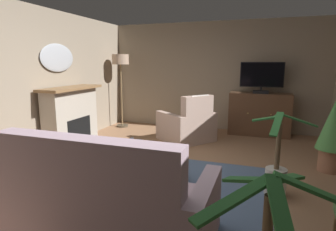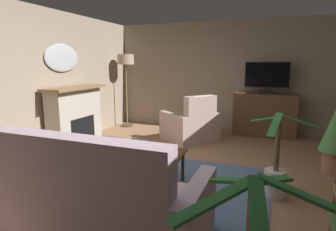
{
  "view_description": "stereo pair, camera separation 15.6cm",
  "coord_description": "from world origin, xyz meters",
  "px_view_note": "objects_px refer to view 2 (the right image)",
  "views": [
    {
      "loc": [
        1.16,
        -3.38,
        1.63
      ],
      "look_at": [
        -0.13,
        0.36,
        0.87
      ],
      "focal_mm": 29.73,
      "sensor_mm": 36.0,
      "label": 1
    },
    {
      "loc": [
        1.3,
        -3.32,
        1.63
      ],
      "look_at": [
        -0.13,
        0.36,
        0.87
      ],
      "focal_mm": 29.73,
      "sensor_mm": 36.0,
      "label": 2
    }
  ],
  "objects_px": {
    "tv_remote": "(154,152)",
    "wall_mirror_oval": "(62,58)",
    "fireplace": "(77,118)",
    "floor_lamp": "(126,66)",
    "armchair_near_window": "(191,126)",
    "cat": "(141,143)",
    "coffee_table": "(142,155)",
    "sofa_floral": "(100,203)",
    "television": "(267,77)",
    "potted_plant_tall_palm_by_window": "(275,175)",
    "tv_cabinet": "(264,116)"
  },
  "relations": [
    {
      "from": "television",
      "to": "tv_remote",
      "type": "xyz_separation_m",
      "value": [
        -1.25,
        -3.18,
        -0.85
      ]
    },
    {
      "from": "floor_lamp",
      "to": "tv_cabinet",
      "type": "bearing_deg",
      "value": 4.33
    },
    {
      "from": "tv_cabinet",
      "to": "sofa_floral",
      "type": "distance_m",
      "value": 4.62
    },
    {
      "from": "coffee_table",
      "to": "sofa_floral",
      "type": "height_order",
      "value": "sofa_floral"
    },
    {
      "from": "fireplace",
      "to": "television",
      "type": "bearing_deg",
      "value": 31.16
    },
    {
      "from": "armchair_near_window",
      "to": "tv_remote",
      "type": "bearing_deg",
      "value": -86.0
    },
    {
      "from": "tv_cabinet",
      "to": "television",
      "type": "distance_m",
      "value": 0.87
    },
    {
      "from": "television",
      "to": "cat",
      "type": "relative_size",
      "value": 1.47
    },
    {
      "from": "wall_mirror_oval",
      "to": "armchair_near_window",
      "type": "relative_size",
      "value": 0.68
    },
    {
      "from": "coffee_table",
      "to": "armchair_near_window",
      "type": "distance_m",
      "value": 2.28
    },
    {
      "from": "potted_plant_tall_palm_by_window",
      "to": "cat",
      "type": "xyz_separation_m",
      "value": [
        -2.44,
        1.24,
        -0.19
      ]
    },
    {
      "from": "armchair_near_window",
      "to": "cat",
      "type": "relative_size",
      "value": 2.11
    },
    {
      "from": "television",
      "to": "coffee_table",
      "type": "relative_size",
      "value": 0.79
    },
    {
      "from": "tv_cabinet",
      "to": "television",
      "type": "height_order",
      "value": "television"
    },
    {
      "from": "sofa_floral",
      "to": "floor_lamp",
      "type": "height_order",
      "value": "floor_lamp"
    },
    {
      "from": "floor_lamp",
      "to": "television",
      "type": "bearing_deg",
      "value": 3.42
    },
    {
      "from": "coffee_table",
      "to": "sofa_floral",
      "type": "distance_m",
      "value": 1.2
    },
    {
      "from": "tv_remote",
      "to": "floor_lamp",
      "type": "relative_size",
      "value": 0.09
    },
    {
      "from": "fireplace",
      "to": "floor_lamp",
      "type": "height_order",
      "value": "floor_lamp"
    },
    {
      "from": "television",
      "to": "tv_cabinet",
      "type": "bearing_deg",
      "value": 90.0
    },
    {
      "from": "fireplace",
      "to": "tv_remote",
      "type": "xyz_separation_m",
      "value": [
        2.16,
        -1.12,
        -0.08
      ]
    },
    {
      "from": "tv_cabinet",
      "to": "fireplace",
      "type": "bearing_deg",
      "value": -148.19
    },
    {
      "from": "television",
      "to": "cat",
      "type": "height_order",
      "value": "television"
    },
    {
      "from": "tv_remote",
      "to": "wall_mirror_oval",
      "type": "bearing_deg",
      "value": 10.38
    },
    {
      "from": "armchair_near_window",
      "to": "potted_plant_tall_palm_by_window",
      "type": "distance_m",
      "value": 2.64
    },
    {
      "from": "tv_cabinet",
      "to": "tv_remote",
      "type": "distance_m",
      "value": 3.47
    },
    {
      "from": "tv_remote",
      "to": "potted_plant_tall_palm_by_window",
      "type": "distance_m",
      "value": 1.54
    },
    {
      "from": "tv_remote",
      "to": "coffee_table",
      "type": "bearing_deg",
      "value": 39.26
    },
    {
      "from": "armchair_near_window",
      "to": "cat",
      "type": "distance_m",
      "value": 1.13
    },
    {
      "from": "sofa_floral",
      "to": "cat",
      "type": "relative_size",
      "value": 3.18
    },
    {
      "from": "wall_mirror_oval",
      "to": "cat",
      "type": "relative_size",
      "value": 1.44
    },
    {
      "from": "armchair_near_window",
      "to": "floor_lamp",
      "type": "xyz_separation_m",
      "value": [
        -1.93,
        0.72,
        1.23
      ]
    },
    {
      "from": "fireplace",
      "to": "tv_remote",
      "type": "distance_m",
      "value": 2.43
    },
    {
      "from": "tv_remote",
      "to": "cat",
      "type": "distance_m",
      "value": 1.77
    },
    {
      "from": "tv_remote",
      "to": "cat",
      "type": "xyz_separation_m",
      "value": [
        -0.93,
        1.46,
        -0.38
      ]
    },
    {
      "from": "fireplace",
      "to": "wall_mirror_oval",
      "type": "xyz_separation_m",
      "value": [
        -0.25,
        0.0,
        1.16
      ]
    },
    {
      "from": "fireplace",
      "to": "coffee_table",
      "type": "distance_m",
      "value": 2.29
    },
    {
      "from": "wall_mirror_oval",
      "to": "fireplace",
      "type": "bearing_deg",
      "value": -0.0
    },
    {
      "from": "cat",
      "to": "tv_cabinet",
      "type": "bearing_deg",
      "value": 39.15
    },
    {
      "from": "potted_plant_tall_palm_by_window",
      "to": "armchair_near_window",
      "type": "bearing_deg",
      "value": 129.33
    },
    {
      "from": "fireplace",
      "to": "potted_plant_tall_palm_by_window",
      "type": "distance_m",
      "value": 3.79
    },
    {
      "from": "floor_lamp",
      "to": "cat",
      "type": "bearing_deg",
      "value": -52.6
    },
    {
      "from": "wall_mirror_oval",
      "to": "tv_cabinet",
      "type": "height_order",
      "value": "wall_mirror_oval"
    },
    {
      "from": "fireplace",
      "to": "potted_plant_tall_palm_by_window",
      "type": "height_order",
      "value": "fireplace"
    },
    {
      "from": "fireplace",
      "to": "potted_plant_tall_palm_by_window",
      "type": "relative_size",
      "value": 1.34
    },
    {
      "from": "floor_lamp",
      "to": "tv_remote",
      "type": "bearing_deg",
      "value": -54.99
    },
    {
      "from": "tv_cabinet",
      "to": "tv_remote",
      "type": "bearing_deg",
      "value": -111.18
    },
    {
      "from": "wall_mirror_oval",
      "to": "coffee_table",
      "type": "height_order",
      "value": "wall_mirror_oval"
    },
    {
      "from": "fireplace",
      "to": "sofa_floral",
      "type": "distance_m",
      "value": 3.17
    },
    {
      "from": "potted_plant_tall_palm_by_window",
      "to": "television",
      "type": "bearing_deg",
      "value": 95.07
    }
  ]
}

